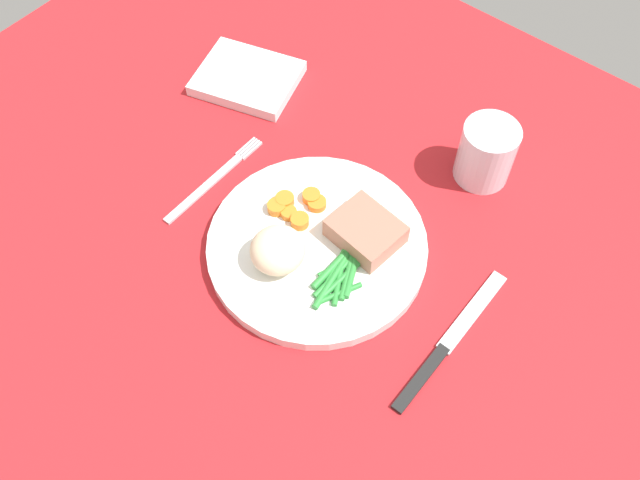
% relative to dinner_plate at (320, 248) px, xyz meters
% --- Properties ---
extents(dining_table, '(1.20, 0.90, 0.02)m').
position_rel_dinner_plate_xyz_m(dining_table, '(-0.00, 0.03, -0.02)').
color(dining_table, red).
rests_on(dining_table, ground).
extents(dinner_plate, '(0.26, 0.26, 0.02)m').
position_rel_dinner_plate_xyz_m(dinner_plate, '(0.00, 0.00, 0.00)').
color(dinner_plate, white).
rests_on(dinner_plate, dining_table).
extents(meat_portion, '(0.08, 0.07, 0.03)m').
position_rel_dinner_plate_xyz_m(meat_portion, '(0.03, 0.04, 0.02)').
color(meat_portion, '#A86B56').
rests_on(meat_portion, dinner_plate).
extents(mashed_potatoes, '(0.06, 0.06, 0.04)m').
position_rel_dinner_plate_xyz_m(mashed_potatoes, '(-0.02, -0.05, 0.03)').
color(mashed_potatoes, beige).
rests_on(mashed_potatoes, dinner_plate).
extents(carrot_slices, '(0.06, 0.06, 0.01)m').
position_rel_dinner_plate_xyz_m(carrot_slices, '(-0.05, 0.02, 0.01)').
color(carrot_slices, orange).
rests_on(carrot_slices, dinner_plate).
extents(green_beans, '(0.05, 0.10, 0.01)m').
position_rel_dinner_plate_xyz_m(green_beans, '(0.04, -0.02, 0.01)').
color(green_beans, '#2D8C38').
rests_on(green_beans, dinner_plate).
extents(fork, '(0.01, 0.17, 0.00)m').
position_rel_dinner_plate_xyz_m(fork, '(-0.17, -0.00, -0.01)').
color(fork, silver).
rests_on(fork, dining_table).
extents(knife, '(0.02, 0.20, 0.01)m').
position_rel_dinner_plate_xyz_m(knife, '(0.18, -0.00, -0.01)').
color(knife, black).
rests_on(knife, dining_table).
extents(water_glass, '(0.07, 0.07, 0.08)m').
position_rel_dinner_plate_xyz_m(water_glass, '(0.08, 0.22, 0.03)').
color(water_glass, silver).
rests_on(water_glass, dining_table).
extents(napkin, '(0.16, 0.14, 0.02)m').
position_rel_dinner_plate_xyz_m(napkin, '(-0.25, 0.15, 0.00)').
color(napkin, white).
rests_on(napkin, dining_table).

